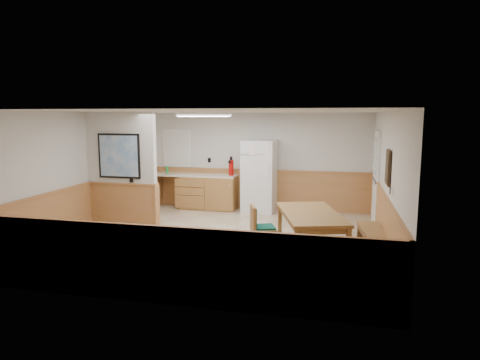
% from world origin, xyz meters
% --- Properties ---
extents(ground, '(6.00, 6.00, 0.00)m').
position_xyz_m(ground, '(0.00, 0.00, 0.00)').
color(ground, tan).
rests_on(ground, ground).
extents(ceiling, '(6.00, 6.00, 0.02)m').
position_xyz_m(ceiling, '(0.00, 0.00, 2.50)').
color(ceiling, silver).
rests_on(ceiling, back_wall).
extents(back_wall, '(6.00, 0.02, 2.50)m').
position_xyz_m(back_wall, '(0.00, 3.00, 1.25)').
color(back_wall, silver).
rests_on(back_wall, ground).
extents(right_wall, '(0.02, 6.00, 2.50)m').
position_xyz_m(right_wall, '(3.00, 0.00, 1.25)').
color(right_wall, silver).
rests_on(right_wall, ground).
extents(left_wall, '(0.02, 6.00, 2.50)m').
position_xyz_m(left_wall, '(-3.00, 0.00, 1.25)').
color(left_wall, silver).
rests_on(left_wall, ground).
extents(wainscot_back, '(6.00, 0.04, 1.00)m').
position_xyz_m(wainscot_back, '(0.00, 2.98, 0.50)').
color(wainscot_back, '#BB714A').
rests_on(wainscot_back, ground).
extents(wainscot_right, '(0.04, 6.00, 1.00)m').
position_xyz_m(wainscot_right, '(2.98, 0.00, 0.50)').
color(wainscot_right, '#BB714A').
rests_on(wainscot_right, ground).
extents(wainscot_left, '(0.04, 6.00, 1.00)m').
position_xyz_m(wainscot_left, '(-2.98, 0.00, 0.50)').
color(wainscot_left, '#BB714A').
rests_on(wainscot_left, ground).
extents(partition_wall, '(1.50, 0.20, 2.50)m').
position_xyz_m(partition_wall, '(-2.25, 0.19, 1.23)').
color(partition_wall, silver).
rests_on(partition_wall, ground).
extents(kitchen_counter, '(2.20, 0.61, 1.00)m').
position_xyz_m(kitchen_counter, '(-1.21, 2.68, 0.46)').
color(kitchen_counter, '#A96D3C').
rests_on(kitchen_counter, ground).
extents(exterior_door, '(0.07, 1.02, 2.15)m').
position_xyz_m(exterior_door, '(2.96, 1.90, 1.05)').
color(exterior_door, white).
rests_on(exterior_door, ground).
extents(kitchen_window, '(0.80, 0.04, 1.00)m').
position_xyz_m(kitchen_window, '(-2.10, 2.98, 1.55)').
color(kitchen_window, white).
rests_on(kitchen_window, back_wall).
extents(wall_painting, '(0.04, 0.50, 0.60)m').
position_xyz_m(wall_painting, '(2.97, -0.30, 1.55)').
color(wall_painting, black).
rests_on(wall_painting, right_wall).
extents(fluorescent_fixture, '(1.20, 0.30, 0.09)m').
position_xyz_m(fluorescent_fixture, '(-0.80, 1.30, 2.45)').
color(fluorescent_fixture, white).
rests_on(fluorescent_fixture, ceiling).
extents(refrigerator, '(0.84, 0.75, 1.82)m').
position_xyz_m(refrigerator, '(0.22, 2.63, 0.91)').
color(refrigerator, silver).
rests_on(refrigerator, ground).
extents(dining_table, '(1.42, 2.05, 0.75)m').
position_xyz_m(dining_table, '(1.71, -0.50, 0.66)').
color(dining_table, olive).
rests_on(dining_table, ground).
extents(dining_bench, '(0.55, 1.73, 0.45)m').
position_xyz_m(dining_bench, '(2.80, -0.50, 0.35)').
color(dining_bench, olive).
rests_on(dining_bench, ground).
extents(dining_chair, '(0.69, 0.57, 0.85)m').
position_xyz_m(dining_chair, '(0.80, -0.62, 0.50)').
color(dining_chair, olive).
rests_on(dining_chair, ground).
extents(fire_extinguisher, '(0.16, 0.16, 0.49)m').
position_xyz_m(fire_extinguisher, '(-0.52, 2.66, 1.12)').
color(fire_extinguisher, '#A90A09').
rests_on(fire_extinguisher, kitchen_counter).
extents(soap_bottle, '(0.08, 0.08, 0.21)m').
position_xyz_m(soap_bottle, '(-2.27, 2.66, 1.01)').
color(soap_bottle, green).
rests_on(soap_bottle, kitchen_counter).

